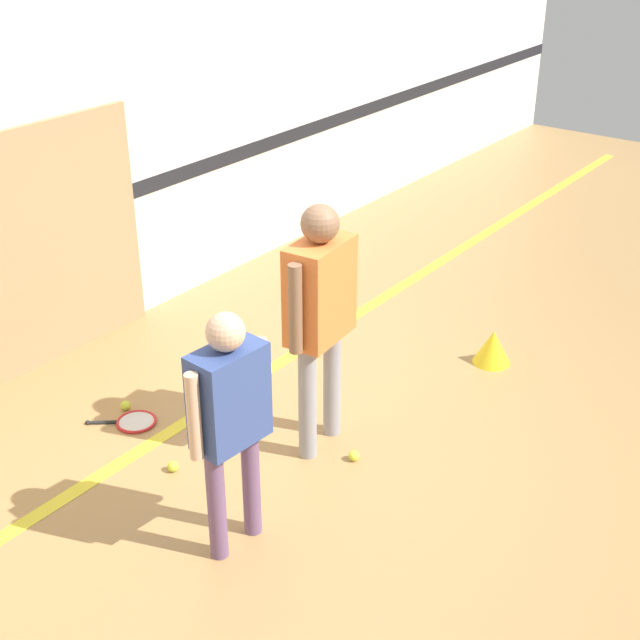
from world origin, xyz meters
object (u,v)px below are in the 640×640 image
at_px(tennis_ball_stray_right, 173,466).
at_px(training_cone, 493,347).
at_px(person_instructor, 320,303).
at_px(person_student_left, 230,409).
at_px(tennis_ball_near_instructor, 354,456).
at_px(racket_spare_on_floor, 133,422).
at_px(tennis_ball_by_spare_racket, 126,406).

distance_m(tennis_ball_stray_right, training_cone, 2.50).
relative_size(person_instructor, training_cone, 5.76).
bearing_deg(person_instructor, person_student_left, -174.49).
height_order(tennis_ball_near_instructor, training_cone, training_cone).
bearing_deg(person_student_left, racket_spare_on_floor, 75.42).
xyz_separation_m(person_student_left, tennis_ball_near_instructor, (0.98, -0.08, -0.82)).
distance_m(person_student_left, racket_spare_on_floor, 1.61).
distance_m(person_instructor, tennis_ball_near_instructor, 0.98).
relative_size(person_instructor, tennis_ball_by_spare_racket, 23.95).
relative_size(tennis_ball_near_instructor, tennis_ball_stray_right, 1.00).
bearing_deg(person_instructor, racket_spare_on_floor, 111.07).
height_order(racket_spare_on_floor, tennis_ball_by_spare_racket, tennis_ball_by_spare_racket).
distance_m(person_student_left, training_cone, 2.67).
bearing_deg(tennis_ball_by_spare_racket, tennis_ball_near_instructor, -73.38).
bearing_deg(training_cone, person_student_left, 175.85).
xyz_separation_m(tennis_ball_stray_right, training_cone, (2.32, -0.91, 0.10)).
distance_m(racket_spare_on_floor, tennis_ball_stray_right, 0.61).
relative_size(person_student_left, tennis_ball_stray_right, 20.85).
bearing_deg(person_instructor, tennis_ball_by_spare_racket, 105.10).
bearing_deg(person_student_left, tennis_ball_near_instructor, -0.16).
relative_size(person_student_left, tennis_ball_by_spare_racket, 20.85).
bearing_deg(tennis_ball_stray_right, person_instructor, -34.60).
xyz_separation_m(racket_spare_on_floor, tennis_ball_stray_right, (-0.21, -0.57, 0.02)).
relative_size(racket_spare_on_floor, tennis_ball_by_spare_racket, 6.75).
xyz_separation_m(racket_spare_on_floor, tennis_ball_near_instructor, (0.54, -1.38, 0.02)).
height_order(person_instructor, tennis_ball_stray_right, person_instructor).
bearing_deg(person_instructor, tennis_ball_stray_right, 139.67).
bearing_deg(tennis_ball_stray_right, tennis_ball_by_spare_racket, 68.81).
relative_size(tennis_ball_by_spare_racket, training_cone, 0.24).
bearing_deg(tennis_ball_by_spare_racket, racket_spare_on_floor, -116.05).
relative_size(tennis_ball_near_instructor, tennis_ball_by_spare_racket, 1.00).
height_order(person_instructor, tennis_ball_near_instructor, person_instructor).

